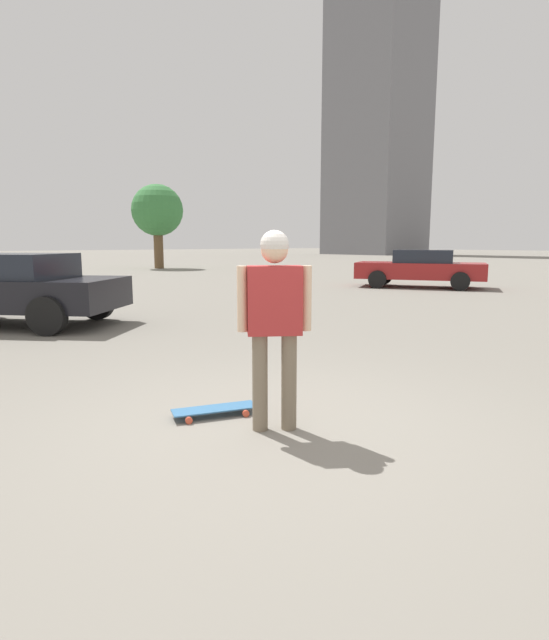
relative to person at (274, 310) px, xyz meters
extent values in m
plane|color=gray|center=(0.00, 0.00, -1.05)|extent=(220.00, 220.00, 0.00)
cylinder|color=#7A6B56|center=(-0.07, -0.10, -0.63)|extent=(0.13, 0.13, 0.84)
cylinder|color=#7A6B56|center=(0.07, 0.10, -0.63)|extent=(0.13, 0.13, 0.84)
cube|color=#B22D2D|center=(0.00, 0.00, 0.08)|extent=(0.43, 0.49, 0.58)
cylinder|color=beige|center=(-0.16, -0.22, 0.10)|extent=(0.09, 0.09, 0.55)
cylinder|color=beige|center=(0.16, 0.22, 0.10)|extent=(0.09, 0.09, 0.55)
sphere|color=beige|center=(0.00, 0.00, 0.50)|extent=(0.23, 0.23, 0.23)
sphere|color=silver|center=(0.00, 0.00, 0.54)|extent=(0.24, 0.24, 0.24)
cube|color=#336693|center=(-0.62, -0.21, -0.98)|extent=(0.48, 0.81, 0.01)
cylinder|color=#D14C33|center=(-0.60, -0.50, -1.01)|extent=(0.05, 0.07, 0.06)
cylinder|color=#D14C33|center=(-0.83, -0.41, -1.01)|extent=(0.05, 0.07, 0.06)
cylinder|color=#D14C33|center=(-0.41, 0.00, -1.01)|extent=(0.05, 0.07, 0.06)
cylinder|color=#D14C33|center=(-0.65, 0.09, -1.01)|extent=(0.05, 0.07, 0.06)
cube|color=black|center=(-7.53, -0.28, -0.41)|extent=(4.33, 4.19, 0.59)
cube|color=#1E232D|center=(-7.45, -0.21, 0.12)|extent=(2.52, 2.51, 0.47)
cylinder|color=black|center=(-5.95, -0.11, -0.70)|extent=(0.65, 0.62, 0.69)
cylinder|color=black|center=(-7.22, 1.28, -0.70)|extent=(0.65, 0.62, 0.69)
cube|color=maroon|center=(-7.18, 13.16, -0.44)|extent=(4.78, 3.76, 0.58)
cube|color=#1E232D|center=(-7.08, 13.22, 0.08)|extent=(2.55, 2.39, 0.46)
cylinder|color=black|center=(-7.95, 11.70, -0.73)|extent=(0.65, 0.49, 0.64)
cylinder|color=black|center=(-8.83, 13.25, -0.73)|extent=(0.65, 0.49, 0.64)
cylinder|color=black|center=(-5.53, 13.07, -0.73)|extent=(0.65, 0.49, 0.64)
cylinder|color=black|center=(-6.41, 14.62, -0.73)|extent=(0.65, 0.49, 0.64)
cube|color=slate|center=(-42.58, 55.55, 17.16)|extent=(11.79, 10.07, 36.42)
cylinder|color=brown|center=(-25.83, 12.55, 0.21)|extent=(0.59, 0.59, 2.52)
sphere|color=#387A3D|center=(-25.83, 12.55, 2.59)|extent=(3.20, 3.20, 3.20)
camera|label=1|loc=(3.14, -2.71, 0.56)|focal=28.00mm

